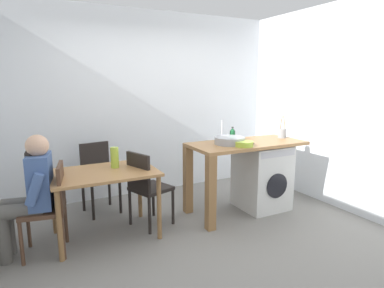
% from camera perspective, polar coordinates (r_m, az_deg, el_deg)
% --- Properties ---
extents(ground_plane, '(5.46, 5.46, 0.00)m').
position_cam_1_polar(ground_plane, '(3.75, 0.89, -15.87)').
color(ground_plane, slate).
extents(wall_back, '(4.60, 0.10, 2.70)m').
position_cam_1_polar(wall_back, '(4.97, -8.64, 6.90)').
color(wall_back, silver).
rests_on(wall_back, ground_plane).
extents(wall_counter_side, '(0.10, 3.80, 2.70)m').
position_cam_1_polar(wall_counter_side, '(4.76, 24.57, 5.86)').
color(wall_counter_side, silver).
rests_on(wall_counter_side, ground_plane).
extents(dining_table, '(1.10, 0.76, 0.74)m').
position_cam_1_polar(dining_table, '(3.66, -15.12, -6.09)').
color(dining_table, '#9E7042').
rests_on(dining_table, ground_plane).
extents(chair_person_seat, '(0.47, 0.47, 0.90)m').
position_cam_1_polar(chair_person_seat, '(3.53, -23.43, -9.59)').
color(chair_person_seat, '#4C3323').
rests_on(chair_person_seat, ground_plane).
extents(chair_opposite, '(0.51, 0.51, 0.90)m').
position_cam_1_polar(chair_opposite, '(3.84, -8.03, -7.11)').
color(chair_opposite, black).
rests_on(chair_opposite, ground_plane).
extents(chair_spare_by_wall, '(0.46, 0.46, 0.90)m').
position_cam_1_polar(chair_spare_by_wall, '(4.44, -16.04, -4.94)').
color(chair_spare_by_wall, black).
rests_on(chair_spare_by_wall, ground_plane).
extents(seated_person, '(0.53, 0.54, 1.20)m').
position_cam_1_polar(seated_person, '(3.50, -26.26, -7.16)').
color(seated_person, '#595651').
rests_on(seated_person, ground_plane).
extents(kitchen_counter, '(1.50, 0.68, 0.92)m').
position_cam_1_polar(kitchen_counter, '(4.14, 7.14, -2.10)').
color(kitchen_counter, '#9E7042').
rests_on(kitchen_counter, ground_plane).
extents(washing_machine, '(0.60, 0.61, 0.86)m').
position_cam_1_polar(washing_machine, '(4.50, 12.08, -5.56)').
color(washing_machine, silver).
rests_on(washing_machine, ground_plane).
extents(sink_basin, '(0.38, 0.38, 0.09)m').
position_cam_1_polar(sink_basin, '(4.08, 6.61, 0.61)').
color(sink_basin, '#9EA0A5').
rests_on(sink_basin, kitchen_counter).
extents(tap, '(0.02, 0.02, 0.28)m').
position_cam_1_polar(tap, '(4.21, 5.28, 2.28)').
color(tap, '#B2B2B7').
rests_on(tap, kitchen_counter).
extents(bottle_tall_green, '(0.07, 0.07, 0.18)m').
position_cam_1_polar(bottle_tall_green, '(4.31, 7.07, 1.68)').
color(bottle_tall_green, '#19592D').
rests_on(bottle_tall_green, kitchen_counter).
extents(mixing_bowl, '(0.23, 0.23, 0.06)m').
position_cam_1_polar(mixing_bowl, '(3.96, 9.04, 0.08)').
color(mixing_bowl, '#A8C63D').
rests_on(mixing_bowl, kitchen_counter).
extents(utensil_crock, '(0.11, 0.11, 0.30)m').
position_cam_1_polar(utensil_crock, '(4.66, 15.46, 1.89)').
color(utensil_crock, gray).
rests_on(utensil_crock, kitchen_counter).
extents(vase, '(0.09, 0.09, 0.23)m').
position_cam_1_polar(vase, '(3.73, -13.36, -2.31)').
color(vase, '#A8C63D').
rests_on(vase, dining_table).
extents(scissors, '(0.15, 0.06, 0.01)m').
position_cam_1_polar(scissors, '(4.12, 9.83, 0.07)').
color(scissors, '#B2B2B7').
rests_on(scissors, kitchen_counter).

